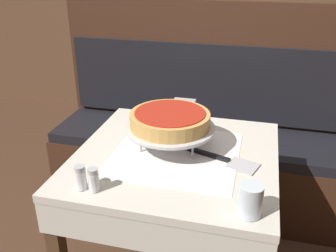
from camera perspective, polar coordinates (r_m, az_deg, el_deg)
dining_table_front at (r=1.49m, az=1.20°, el=-7.52°), size 0.76×0.76×0.75m
dining_table_rear at (r=2.96m, az=11.94°, el=8.34°), size 0.74×0.74×0.75m
booth_bench at (r=2.32m, az=4.38°, el=-3.48°), size 1.72×0.49×1.21m
pizza_pan_stand at (r=1.44m, az=0.30°, el=-0.41°), size 0.35×0.35×0.09m
deep_dish_pizza at (r=1.42m, az=0.30°, el=1.03°), size 0.31×0.31×0.06m
pizza_server at (r=1.41m, az=8.26°, el=-4.99°), size 0.30×0.14×0.01m
water_glass_near at (r=1.13m, az=12.41°, el=-10.97°), size 0.07×0.07×0.10m
salt_shaker at (r=1.25m, az=-13.18°, el=-7.66°), size 0.04×0.04×0.08m
pepper_shaker at (r=1.23m, az=-11.28°, el=-8.04°), size 0.04×0.04×0.08m
napkin_holder at (r=1.72m, az=2.50°, el=2.59°), size 0.10×0.05×0.09m
condiment_caddy at (r=2.89m, az=11.70°, el=11.17°), size 0.14×0.14×0.18m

